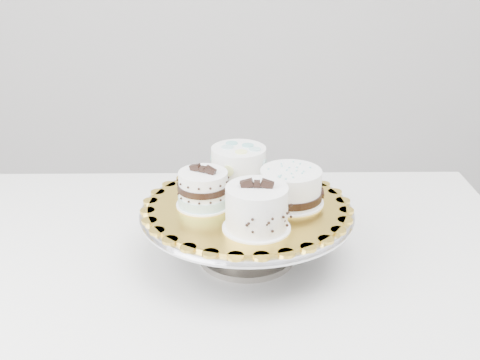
{
  "coord_description": "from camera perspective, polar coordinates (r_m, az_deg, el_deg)",
  "views": [
    {
      "loc": [
        -0.09,
        -0.88,
        1.35
      ],
      "look_at": [
        0.02,
        0.11,
        0.91
      ],
      "focal_mm": 45.0,
      "sensor_mm": 36.0,
      "label": 1
    }
  ],
  "objects": [
    {
      "name": "table",
      "position": [
        1.22,
        -1.76,
        -10.05
      ],
      "size": [
        1.29,
        0.93,
        0.75
      ],
      "rotation": [
        0.0,
        0.0,
        -0.1
      ],
      "color": "white",
      "rests_on": "floor"
    },
    {
      "name": "cake_ribbon",
      "position": [
        1.12,
        4.87,
        -0.72
      ],
      "size": [
        0.13,
        0.13,
        0.07
      ],
      "rotation": [
        0.0,
        0.0,
        -0.11
      ],
      "color": "white",
      "rests_on": "cake_board"
    },
    {
      "name": "cake_board",
      "position": [
        1.12,
        0.65,
        -2.48
      ],
      "size": [
        0.46,
        0.46,
        0.01
      ],
      "primitive_type": "cylinder",
      "rotation": [
        0.0,
        0.0,
        -0.32
      ],
      "color": "gold",
      "rests_on": "cake_stand"
    },
    {
      "name": "cake_swirl",
      "position": [
        1.02,
        1.59,
        -2.77
      ],
      "size": [
        0.12,
        0.12,
        0.09
      ],
      "rotation": [
        0.0,
        0.0,
        -0.19
      ],
      "color": "white",
      "rests_on": "cake_board"
    },
    {
      "name": "cake_dots",
      "position": [
        1.18,
        -0.13,
        1.32
      ],
      "size": [
        0.14,
        0.14,
        0.08
      ],
      "rotation": [
        0.0,
        0.0,
        -0.36
      ],
      "color": "white",
      "rests_on": "cake_board"
    },
    {
      "name": "cake_stand",
      "position": [
        1.13,
        0.65,
        -4.14
      ],
      "size": [
        0.4,
        0.4,
        0.11
      ],
      "color": "gray",
      "rests_on": "table"
    },
    {
      "name": "cake_banded",
      "position": [
        1.1,
        -3.5,
        -0.94
      ],
      "size": [
        0.13,
        0.13,
        0.08
      ],
      "rotation": [
        0.0,
        0.0,
        -0.61
      ],
      "color": "white",
      "rests_on": "cake_board"
    }
  ]
}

